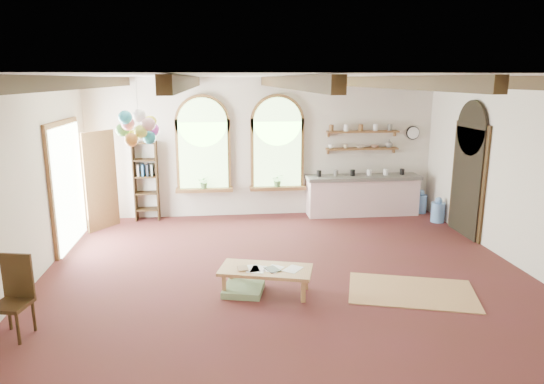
{
  "coord_description": "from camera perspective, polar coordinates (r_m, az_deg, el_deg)",
  "views": [
    {
      "loc": [
        -1.06,
        -7.62,
        3.15
      ],
      "look_at": [
        -0.14,
        0.6,
        1.21
      ],
      "focal_mm": 32.0,
      "sensor_mm": 36.0,
      "label": 1
    }
  ],
  "objects": [
    {
      "name": "floor",
      "position": [
        8.32,
        1.44,
        -9.09
      ],
      "size": [
        8.0,
        8.0,
        0.0
      ],
      "primitive_type": "plane",
      "color": "#522123",
      "rests_on": "ground"
    },
    {
      "name": "ceiling_beams",
      "position": [
        7.7,
        1.58,
        12.79
      ],
      "size": [
        6.2,
        6.8,
        0.18
      ],
      "primitive_type": null,
      "color": "#31230F",
      "rests_on": "ceiling"
    },
    {
      "name": "window_left",
      "position": [
        11.16,
        -8.1,
        5.22
      ],
      "size": [
        1.3,
        0.28,
        2.2
      ],
      "color": "brown",
      "rests_on": "floor"
    },
    {
      "name": "window_right",
      "position": [
        11.24,
        0.64,
        5.4
      ],
      "size": [
        1.3,
        0.28,
        2.2
      ],
      "color": "brown",
      "rests_on": "floor"
    },
    {
      "name": "left_doorway",
      "position": [
        10.06,
        -22.93,
        0.64
      ],
      "size": [
        0.1,
        1.9,
        2.5
      ],
      "primitive_type": "cube",
      "color": "brown",
      "rests_on": "floor"
    },
    {
      "name": "right_doorway",
      "position": [
        10.61,
        21.96,
        1.06
      ],
      "size": [
        0.1,
        1.3,
        2.4
      ],
      "primitive_type": "cube",
      "color": "black",
      "rests_on": "floor"
    },
    {
      "name": "kitchen_counter",
      "position": [
        11.64,
        10.58,
        -0.34
      ],
      "size": [
        2.68,
        0.62,
        0.94
      ],
      "color": "beige",
      "rests_on": "floor"
    },
    {
      "name": "wall_shelf_lower",
      "position": [
        11.62,
        10.54,
        5.03
      ],
      "size": [
        1.7,
        0.24,
        0.04
      ],
      "primitive_type": "cube",
      "color": "brown",
      "rests_on": "wall_back"
    },
    {
      "name": "wall_shelf_upper",
      "position": [
        11.57,
        10.63,
        6.99
      ],
      "size": [
        1.7,
        0.24,
        0.04
      ],
      "primitive_type": "cube",
      "color": "brown",
      "rests_on": "wall_back"
    },
    {
      "name": "wall_clock",
      "position": [
        12.06,
        16.25,
        6.7
      ],
      "size": [
        0.32,
        0.04,
        0.32
      ],
      "primitive_type": "cylinder",
      "rotation": [
        1.57,
        0.0,
        0.0
      ],
      "color": "black",
      "rests_on": "wall_back"
    },
    {
      "name": "bookshelf",
      "position": [
        11.29,
        -14.6,
        1.24
      ],
      "size": [
        0.53,
        0.32,
        1.8
      ],
      "color": "#31230F",
      "rests_on": "floor"
    },
    {
      "name": "coffee_table",
      "position": [
        7.34,
        -0.74,
        -9.3
      ],
      "size": [
        1.48,
        0.97,
        0.39
      ],
      "color": "#B87C54",
      "rests_on": "floor"
    },
    {
      "name": "side_chair",
      "position": [
        7.0,
        -28.09,
        -12.53
      ],
      "size": [
        0.49,
        0.49,
        1.03
      ],
      "color": "#31230F",
      "rests_on": "floor"
    },
    {
      "name": "floor_mat",
      "position": [
        7.78,
        16.11,
        -11.19
      ],
      "size": [
        2.11,
        1.64,
        0.02
      ],
      "primitive_type": "cube",
      "rotation": [
        0.0,
        0.0,
        -0.29
      ],
      "color": "tan",
      "rests_on": "floor"
    },
    {
      "name": "floor_cushion",
      "position": [
        7.48,
        -3.38,
        -11.35
      ],
      "size": [
        0.7,
        0.7,
        0.1
      ],
      "primitive_type": "cube",
      "rotation": [
        0.0,
        0.0,
        -0.24
      ],
      "color": "gray",
      "rests_on": "floor"
    },
    {
      "name": "water_jug_a",
      "position": [
        12.2,
        17.07,
        -1.21
      ],
      "size": [
        0.29,
        0.29,
        0.57
      ],
      "color": "#5E8BCA",
      "rests_on": "floor"
    },
    {
      "name": "water_jug_b",
      "position": [
        11.52,
        18.93,
        -2.15
      ],
      "size": [
        0.3,
        0.3,
        0.57
      ],
      "color": "#5E8BCA",
      "rests_on": "floor"
    },
    {
      "name": "balloon_cluster",
      "position": [
        8.62,
        -15.46,
        7.27
      ],
      "size": [
        0.74,
        0.82,
        1.14
      ],
      "color": "white",
      "rests_on": "floor"
    },
    {
      "name": "table_book",
      "position": [
        7.3,
        -4.04,
        -9.01
      ],
      "size": [
        0.17,
        0.23,
        0.02
      ],
      "primitive_type": "imported",
      "rotation": [
        0.0,
        0.0,
        0.08
      ],
      "color": "olive",
      "rests_on": "coffee_table"
    },
    {
      "name": "tablet",
      "position": [
        7.28,
        0.03,
        -9.08
      ],
      "size": [
        0.26,
        0.29,
        0.01
      ],
      "primitive_type": "cube",
      "rotation": [
        0.0,
        0.0,
        0.43
      ],
      "color": "black",
      "rests_on": "coffee_table"
    },
    {
      "name": "potted_plant_left",
      "position": [
        11.19,
        -7.98,
        1.18
      ],
      "size": [
        0.27,
        0.23,
        0.3
      ],
      "primitive_type": "imported",
      "color": "#598C4C",
      "rests_on": "window_left"
    },
    {
      "name": "potted_plant_right",
      "position": [
        11.26,
        0.69,
        1.39
      ],
      "size": [
        0.27,
        0.23,
        0.3
      ],
      "primitive_type": "imported",
      "color": "#598C4C",
      "rests_on": "window_right"
    },
    {
      "name": "shelf_cup_a",
      "position": [
        11.41,
        6.93,
        5.36
      ],
      "size": [
        0.12,
        0.1,
        0.1
      ],
      "primitive_type": "imported",
      "color": "white",
      "rests_on": "wall_shelf_lower"
    },
    {
      "name": "shelf_cup_b",
      "position": [
        11.5,
        8.64,
        5.35
      ],
      "size": [
        0.1,
        0.1,
        0.09
      ],
      "primitive_type": "imported",
      "color": "beige",
      "rests_on": "wall_shelf_lower"
    },
    {
      "name": "shelf_bowl_a",
      "position": [
        11.6,
        10.32,
        5.26
      ],
      "size": [
        0.22,
        0.22,
        0.05
      ],
      "primitive_type": "imported",
      "color": "beige",
      "rests_on": "wall_shelf_lower"
    },
    {
      "name": "shelf_bowl_b",
      "position": [
        11.7,
        11.97,
        5.27
      ],
      "size": [
        0.2,
        0.2,
        0.06
      ],
      "primitive_type": "imported",
      "color": "#8C664C",
      "rests_on": "wall_shelf_lower"
    },
    {
      "name": "shelf_vase",
      "position": [
        11.81,
        13.6,
        5.58
      ],
      "size": [
        0.18,
        0.18,
        0.19
      ],
      "primitive_type": "imported",
      "color": "slate",
      "rests_on": "wall_shelf_lower"
    }
  ]
}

